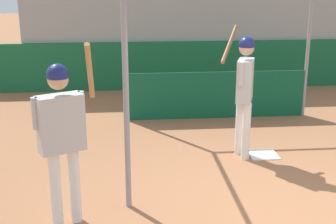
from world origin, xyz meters
TOP-DOWN VIEW (x-y plane):
  - ground_plane at (0.00, 0.00)m, footprint 60.00×60.00m
  - outfield_wall at (0.00, 6.59)m, footprint 24.00×0.12m
  - bleacher_section at (0.00, 8.25)m, footprint 8.70×3.20m
  - batting_cage at (-0.13, 3.36)m, footprint 3.62×3.61m
  - home_plate at (0.24, 2.06)m, footprint 0.44×0.44m
  - player_batter at (-0.12, 2.07)m, footprint 0.56×0.92m
  - player_waiting at (-2.61, 0.22)m, footprint 0.66×0.62m

SIDE VIEW (x-z plane):
  - ground_plane at x=0.00m, z-range 0.00..0.00m
  - home_plate at x=0.24m, z-range 0.00..0.02m
  - outfield_wall at x=0.00m, z-range 0.00..1.17m
  - player_waiting at x=-2.61m, z-range 0.10..2.19m
  - player_batter at x=-0.12m, z-range 0.16..2.14m
  - batting_cage at x=-0.13m, z-range -0.16..2.51m
  - bleacher_section at x=0.00m, z-range -0.01..2.84m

